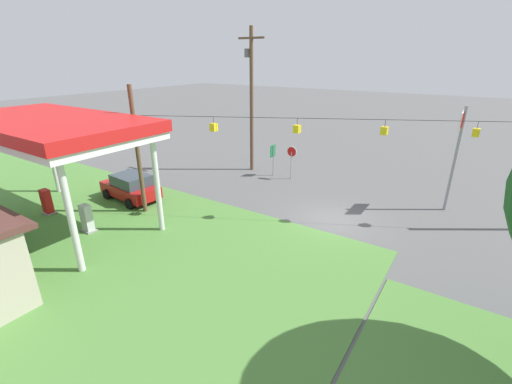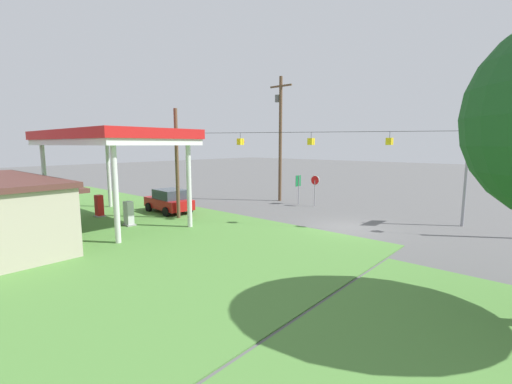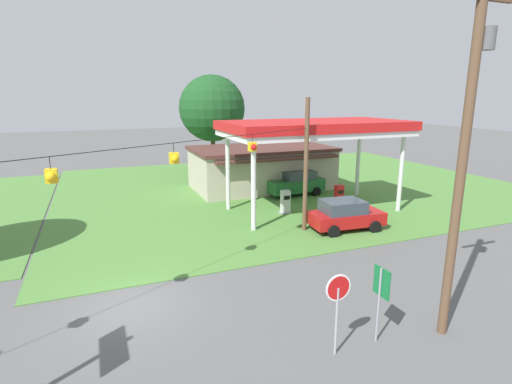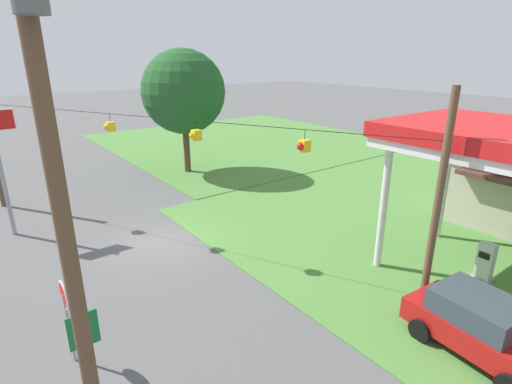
{
  "view_description": "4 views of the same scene",
  "coord_description": "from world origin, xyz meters",
  "views": [
    {
      "loc": [
        -5.94,
        16.81,
        8.52
      ],
      "look_at": [
        3.64,
        2.24,
        1.65
      ],
      "focal_mm": 24.0,
      "sensor_mm": 36.0,
      "label": 1
    },
    {
      "loc": [
        -9.09,
        18.49,
        4.92
      ],
      "look_at": [
        5.32,
        2.09,
        1.89
      ],
      "focal_mm": 24.0,
      "sensor_mm": 36.0,
      "label": 2
    },
    {
      "loc": [
        -0.71,
        -13.54,
        7.33
      ],
      "look_at": [
        5.76,
        2.44,
        3.14
      ],
      "focal_mm": 28.0,
      "sensor_mm": 36.0,
      "label": 3
    },
    {
      "loc": [
        15.41,
        -6.37,
        8.06
      ],
      "look_at": [
        2.34,
        3.57,
        2.35
      ],
      "focal_mm": 28.0,
      "sensor_mm": 36.0,
      "label": 4
    }
  ],
  "objects": [
    {
      "name": "ground_plane",
      "position": [
        0.0,
        0.0,
        0.0
      ],
      "size": [
        160.0,
        160.0,
        0.0
      ],
      "primitive_type": "plane",
      "color": "#565656"
    },
    {
      "name": "utility_pole_main",
      "position": [
        9.04,
        -5.3,
        5.92
      ],
      "size": [
        2.2,
        0.44,
        10.62
      ],
      "color": "brown",
      "rests_on": "ground"
    },
    {
      "name": "stop_sign_roadside",
      "position": [
        5.25,
        -4.96,
        1.81
      ],
      "size": [
        0.8,
        0.08,
        2.5
      ],
      "rotation": [
        0.0,
        0.0,
        3.14
      ],
      "color": "#99999E",
      "rests_on": "ground"
    },
    {
      "name": "fuel_pump_near",
      "position": [
        10.14,
        8.3,
        0.72
      ],
      "size": [
        0.71,
        0.56,
        1.52
      ],
      "color": "gray",
      "rests_on": "ground"
    },
    {
      "name": "route_sign",
      "position": [
        6.79,
        -4.9,
        1.71
      ],
      "size": [
        0.1,
        0.7,
        2.4
      ],
      "color": "gray",
      "rests_on": "ground"
    },
    {
      "name": "gas_station_canopy",
      "position": [
        12.13,
        8.31,
        5.26
      ],
      "size": [
        11.48,
        5.88,
        5.78
      ],
      "color": "silver",
      "rests_on": "ground"
    },
    {
      "name": "signal_span_gantry",
      "position": [
        0.0,
        -0.01,
        3.98
      ],
      "size": [
        19.61,
        10.24,
        7.24
      ],
      "color": "brown",
      "rests_on": "ground"
    },
    {
      "name": "fuel_pump_far",
      "position": [
        14.11,
        8.3,
        0.72
      ],
      "size": [
        0.71,
        0.56,
        1.52
      ],
      "color": "gray",
      "rests_on": "ground"
    },
    {
      "name": "stop_sign_overhead",
      "position": [
        -5.05,
        -5.07,
        4.23
      ],
      "size": [
        0.22,
        1.87,
        6.12
      ],
      "color": "gray",
      "rests_on": "ground"
    },
    {
      "name": "car_at_pumps_front",
      "position": [
        11.83,
        4.25,
        0.89
      ],
      "size": [
        4.21,
        2.36,
        1.72
      ],
      "rotation": [
        0.0,
        0.0,
        -0.08
      ],
      "color": "#AD1414",
      "rests_on": "ground"
    }
  ]
}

